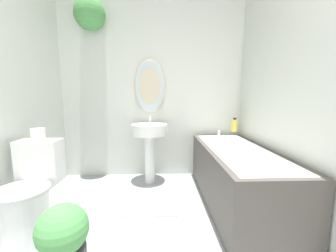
{
  "coord_description": "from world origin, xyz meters",
  "views": [
    {
      "loc": [
        0.09,
        -0.24,
        1.09
      ],
      "look_at": [
        0.16,
        1.6,
        0.83
      ],
      "focal_mm": 22.0,
      "sensor_mm": 36.0,
      "label": 1
    }
  ],
  "objects_px": {
    "pedestal_sink": "(150,138)",
    "potted_plant": "(63,239)",
    "toilet": "(29,197)",
    "bathtub": "(237,175)",
    "toilet_paper_roll": "(38,134)",
    "shampoo_bottle": "(235,125)"
  },
  "relations": [
    {
      "from": "toilet",
      "to": "bathtub",
      "type": "height_order",
      "value": "toilet"
    },
    {
      "from": "toilet",
      "to": "bathtub",
      "type": "distance_m",
      "value": 1.87
    },
    {
      "from": "toilet",
      "to": "toilet_paper_roll",
      "type": "xyz_separation_m",
      "value": [
        0.0,
        0.2,
        0.47
      ]
    },
    {
      "from": "toilet_paper_roll",
      "to": "potted_plant",
      "type": "bearing_deg",
      "value": -53.33
    },
    {
      "from": "toilet",
      "to": "shampoo_bottle",
      "type": "bearing_deg",
      "value": 26.81
    },
    {
      "from": "toilet",
      "to": "bathtub",
      "type": "relative_size",
      "value": 0.46
    },
    {
      "from": "bathtub",
      "to": "potted_plant",
      "type": "relative_size",
      "value": 3.46
    },
    {
      "from": "pedestal_sink",
      "to": "potted_plant",
      "type": "distance_m",
      "value": 1.51
    },
    {
      "from": "potted_plant",
      "to": "shampoo_bottle",
      "type": "bearing_deg",
      "value": 42.71
    },
    {
      "from": "pedestal_sink",
      "to": "potted_plant",
      "type": "bearing_deg",
      "value": -108.13
    },
    {
      "from": "shampoo_bottle",
      "to": "potted_plant",
      "type": "height_order",
      "value": "shampoo_bottle"
    },
    {
      "from": "toilet_paper_roll",
      "to": "pedestal_sink",
      "type": "bearing_deg",
      "value": 40.56
    },
    {
      "from": "pedestal_sink",
      "to": "toilet_paper_roll",
      "type": "relative_size",
      "value": 7.78
    },
    {
      "from": "bathtub",
      "to": "potted_plant",
      "type": "distance_m",
      "value": 1.6
    },
    {
      "from": "shampoo_bottle",
      "to": "bathtub",
      "type": "bearing_deg",
      "value": -106.2
    },
    {
      "from": "potted_plant",
      "to": "toilet_paper_roll",
      "type": "xyz_separation_m",
      "value": [
        -0.46,
        0.61,
        0.53
      ]
    },
    {
      "from": "bathtub",
      "to": "potted_plant",
      "type": "bearing_deg",
      "value": -149.19
    },
    {
      "from": "potted_plant",
      "to": "toilet_paper_roll",
      "type": "height_order",
      "value": "toilet_paper_roll"
    },
    {
      "from": "pedestal_sink",
      "to": "shampoo_bottle",
      "type": "relative_size",
      "value": 4.9
    },
    {
      "from": "bathtub",
      "to": "shampoo_bottle",
      "type": "relative_size",
      "value": 9.03
    },
    {
      "from": "toilet",
      "to": "toilet_paper_roll",
      "type": "relative_size",
      "value": 6.59
    },
    {
      "from": "potted_plant",
      "to": "pedestal_sink",
      "type": "bearing_deg",
      "value": 71.87
    }
  ]
}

